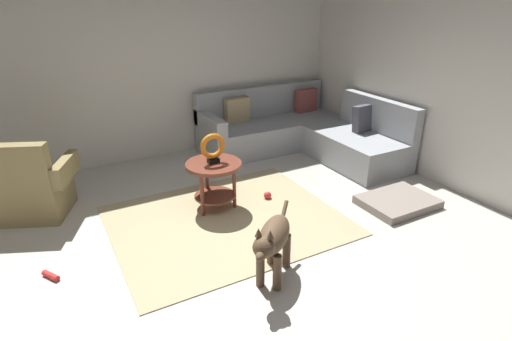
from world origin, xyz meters
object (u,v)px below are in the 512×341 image
Objects in this scene: side_table at (214,173)px; dog_toy_rope at (51,276)px; dog_bed_mat at (398,202)px; dog at (273,240)px; armchair at (33,188)px; dog_toy_ball at (268,195)px; sectional_couch at (301,133)px; torus_sculpture at (213,148)px.

side_table is 1.81m from dog_toy_rope.
dog reaches higher than dog_bed_mat.
armchair is 2.51m from dog_toy_ball.
side_table is at bearing 170.93° from dog_toy_ball.
armchair is 1.62× the size of side_table.
sectional_couch is 3.83m from dog_toy_rope.
sectional_couch reaches higher than torus_sculpture.
dog is at bearing -93.25° from side_table.
sectional_couch is 3.03m from dog.
torus_sculpture is at bearing 15.29° from dog_toy_rope.
dog_bed_mat is at bearing -27.29° from side_table.
torus_sculpture is at bearing 170.93° from dog_toy_ball.
sectional_couch reaches higher than side_table.
torus_sculpture is 0.91m from dog_toy_ball.
side_table is (1.73, -0.75, 0.09)m from armchair.
side_table is at bearing -151.40° from sectional_couch.
torus_sculpture is at bearing -151.40° from sectional_couch.
torus_sculpture is at bearing -0.12° from armchair.
armchair reaches higher than dog_bed_mat.
torus_sculpture reaches higher than dog.
side_table is 0.29m from torus_sculpture.
sectional_couch is at bearing 89.64° from dog_bed_mat.
dog_bed_mat is (1.82, -0.94, -0.67)m from torus_sculpture.
armchair reaches higher than dog_toy_ball.
dog_toy_ball is 2.34m from dog_toy_rope.
dog_toy_ball is (0.69, 1.26, -0.33)m from dog.
dog_bed_mat is at bearing -34.94° from dog_toy_ball.
dog is (1.66, -2.12, 0.05)m from armchair.
armchair reaches higher than dog.
sectional_couch is 3.75× the size of side_table.
armchair reaches higher than dog_toy_rope.
sectional_couch and armchair have the same top height.
armchair reaches higher than side_table.
dog_bed_mat is at bearing -2.08° from armchair.
sectional_couch is 1.95m from dog_bed_mat.
torus_sculpture reaches higher than dog_bed_mat.
sectional_couch is 2.81× the size of dog_bed_mat.
dog_toy_rope is at bearing 172.34° from dog_bed_mat.
sectional_couch is at bearing 28.60° from side_table.
torus_sculpture is (-0.00, -0.00, 0.29)m from side_table.
side_table is 6.80× the size of dog_toy_ball.
dog reaches higher than dog_toy_rope.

